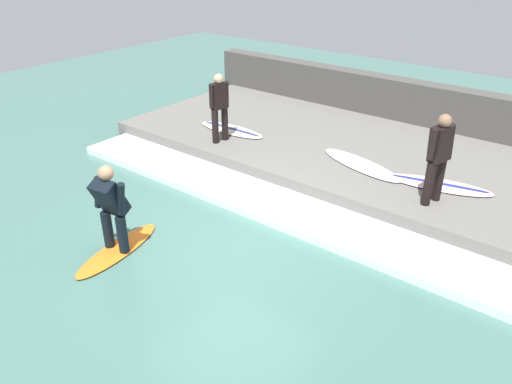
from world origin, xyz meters
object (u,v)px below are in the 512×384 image
object	(u,v)px
surfer_riding	(111,205)
surfboard_waiting_near	(231,130)
surfboard_riding	(118,250)
surfer_waiting_near	(219,104)
surfer_waiting_far	(439,154)
surfboard_waiting_far	(439,185)
surfboard_spare	(361,164)

from	to	relation	value
surfer_riding	surfboard_waiting_near	bearing A→B (deg)	17.79
surfboard_riding	surfer_waiting_near	world-z (taller)	surfer_waiting_near
surfer_waiting_near	surfer_waiting_far	world-z (taller)	surfer_waiting_far
surfboard_riding	surfer_riding	world-z (taller)	surfer_riding
surfboard_waiting_near	surfboard_waiting_far	world-z (taller)	same
surfer_riding	surfboard_waiting_far	xyz separation A→B (m)	(4.77, -3.51, -0.46)
surfer_waiting_near	surfer_waiting_far	bearing A→B (deg)	-88.51
surfboard_waiting_far	surfer_waiting_far	bearing A→B (deg)	-172.49
surfboard_waiting_far	surfboard_spare	world-z (taller)	surfboard_waiting_far
surfboard_waiting_far	surfboard_spare	bearing A→B (deg)	92.72
surfer_waiting_near	surfboard_waiting_far	size ratio (longest dim) A/B	0.77
surfboard_riding	surfboard_spare	bearing A→B (deg)	-22.28
surfboard_waiting_near	surfboard_spare	distance (m)	3.40
surfer_riding	surfer_waiting_near	world-z (taller)	surfer_waiting_near
surfboard_waiting_near	surfboard_riding	bearing A→B (deg)	-162.21
surfer_waiting_near	surfboard_waiting_far	world-z (taller)	surfer_waiting_near
surfboard_spare	surfboard_waiting_near	bearing A→B (deg)	91.67
surfboard_waiting_near	surfboard_spare	size ratio (longest dim) A/B	0.87
surfer_riding	surfboard_waiting_near	distance (m)	4.84
surfer_waiting_far	surfboard_riding	bearing A→B (deg)	138.49
surfboard_riding	surfer_waiting_near	bearing A→B (deg)	17.53
surfboard_spare	surfer_waiting_near	bearing A→B (deg)	103.24
surfboard_waiting_far	surfer_waiting_near	bearing A→B (deg)	99.79
surfer_riding	surfboard_waiting_far	bearing A→B (deg)	-36.39
surfer_riding	surfer_waiting_far	world-z (taller)	surfer_waiting_far
surfboard_riding	surfboard_spare	xyz separation A→B (m)	(4.69, -1.92, 0.38)
surfboard_waiting_near	surfer_waiting_far	size ratio (longest dim) A/B	1.13
surfer_waiting_far	surfboard_spare	xyz separation A→B (m)	(0.62, 1.68, -0.88)
surfboard_riding	surfboard_waiting_near	world-z (taller)	surfboard_waiting_near
surfer_waiting_near	surfboard_spare	size ratio (longest dim) A/B	0.74
surfer_waiting_far	surfer_waiting_near	bearing A→B (deg)	91.49
surfer_waiting_far	surfboard_waiting_far	distance (m)	1.13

